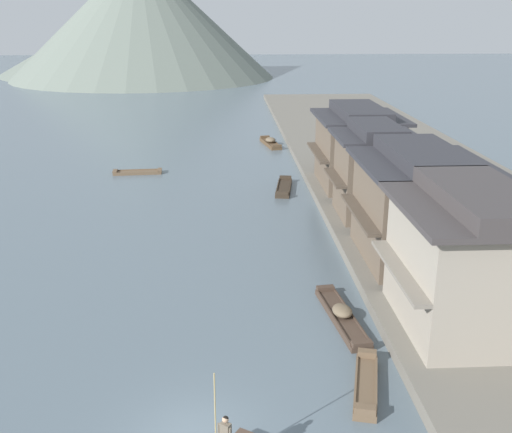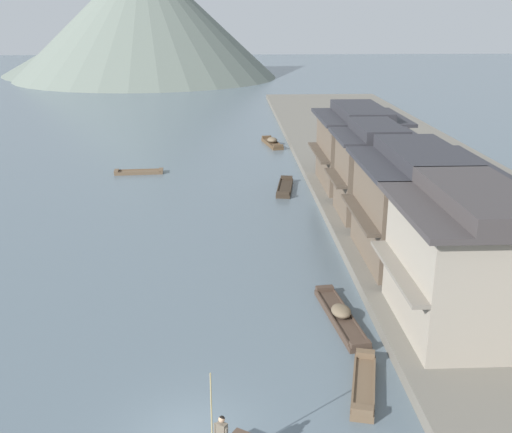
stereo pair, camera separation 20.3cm
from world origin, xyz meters
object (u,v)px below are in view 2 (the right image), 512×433
object	(u,v)px
boat_moored_second	(285,188)
house_waterfront_nearest	(474,261)
boatman_person	(221,433)
boat_moored_far	(139,172)
boat_moored_nearest	(341,316)
house_waterfront_narrow	(359,147)
boat_midriver_drifting	(272,142)
house_waterfront_tall	(375,171)
boat_moored_third	(364,385)
house_waterfront_second	(419,206)

from	to	relation	value
boat_moored_second	house_waterfront_nearest	size ratio (longest dim) A/B	0.67
boatman_person	boat_moored_far	xyz separation A→B (m)	(-7.58, 36.89, -1.29)
boatman_person	boat_moored_nearest	bearing A→B (deg)	60.08
boat_moored_second	house_waterfront_narrow	xyz separation A→B (m)	(5.62, -0.74, 3.40)
boat_midriver_drifting	house_waterfront_tall	size ratio (longest dim) A/B	0.88
boat_moored_far	boat_moored_second	bearing A→B (deg)	-25.08
boatman_person	boat_moored_nearest	size ratio (longest dim) A/B	0.52
boat_moored_third	house_waterfront_second	distance (m)	12.93
boat_midriver_drifting	house_waterfront_tall	xyz separation A→B (m)	(4.84, -25.68, 3.31)
boatman_person	house_waterfront_second	xyz separation A→B (m)	(10.58, 15.29, 2.17)
house_waterfront_nearest	house_waterfront_second	world-z (taller)	same
house_waterfront_nearest	house_waterfront_tall	bearing A→B (deg)	92.49
house_waterfront_narrow	boat_moored_third	bearing A→B (deg)	-101.09
house_waterfront_narrow	boat_midriver_drifting	bearing A→B (deg)	106.58
boat_moored_second	boatman_person	bearing A→B (deg)	-98.82
boat_moored_nearest	boat_moored_third	xyz separation A→B (m)	(-0.11, -5.37, -0.04)
house_waterfront_nearest	house_waterfront_narrow	bearing A→B (deg)	90.29
boat_moored_nearest	boat_moored_second	distance (m)	21.72
boat_moored_nearest	house_waterfront_second	bearing A→B (deg)	48.78
boat_moored_far	boat_midriver_drifting	bearing A→B (deg)	42.33
boat_moored_far	house_waterfront_tall	size ratio (longest dim) A/B	0.70
house_waterfront_nearest	house_waterfront_second	distance (m)	7.61
boatman_person	boat_midriver_drifting	size ratio (longest dim) A/B	0.56
boat_moored_nearest	boat_moored_third	world-z (taller)	boat_moored_nearest
boat_moored_second	boat_moored_far	world-z (taller)	boat_moored_second
boat_midriver_drifting	house_waterfront_nearest	world-z (taller)	house_waterfront_nearest
boat_moored_far	boat_midriver_drifting	distance (m)	17.11
boat_moored_third	boat_moored_second	bearing A→B (deg)	90.97
boat_moored_nearest	house_waterfront_narrow	distance (m)	21.83
boat_moored_nearest	boatman_person	bearing A→B (deg)	-119.92
house_waterfront_second	house_waterfront_nearest	bearing A→B (deg)	-90.13
boat_moored_nearest	boat_moored_far	world-z (taller)	boat_moored_nearest
boatman_person	boat_moored_far	world-z (taller)	boatman_person
boat_moored_second	boat_moored_far	size ratio (longest dim) A/B	1.19
boat_moored_second	boat_moored_third	xyz separation A→B (m)	(0.46, -27.09, 0.01)
boat_moored_nearest	house_waterfront_tall	xyz separation A→B (m)	(4.51, 13.36, 3.37)
house_waterfront_nearest	house_waterfront_narrow	world-z (taller)	same
boat_moored_far	house_waterfront_narrow	bearing A→B (deg)	-19.96
boat_moored_second	house_waterfront_tall	bearing A→B (deg)	-58.68
boat_midriver_drifting	house_waterfront_second	size ratio (longest dim) A/B	0.69
boat_moored_nearest	boat_moored_third	size ratio (longest dim) A/B	1.43
boat_moored_far	house_waterfront_second	distance (m)	28.43
boat_moored_nearest	boat_moored_third	bearing A→B (deg)	-91.20
boat_moored_third	house_waterfront_nearest	size ratio (longest dim) A/B	0.54
boat_moored_nearest	house_waterfront_nearest	size ratio (longest dim) A/B	0.77
boat_moored_third	boatman_person	bearing A→B (deg)	-142.89
house_waterfront_tall	house_waterfront_narrow	xyz separation A→B (m)	(0.54, 7.61, -0.02)
boat_moored_second	house_waterfront_narrow	bearing A→B (deg)	-7.53
boat_moored_third	boat_moored_far	size ratio (longest dim) A/B	0.95
boat_moored_far	house_waterfront_tall	world-z (taller)	house_waterfront_tall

